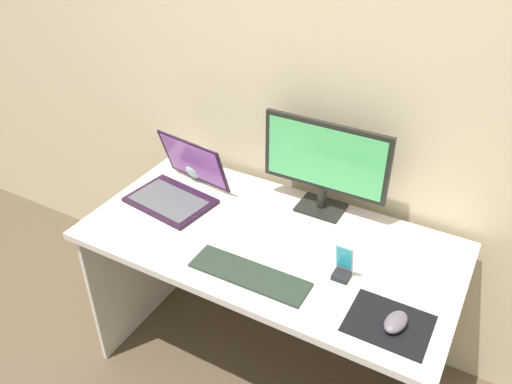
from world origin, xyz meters
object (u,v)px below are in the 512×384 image
keyboard_external (249,275)px  phone_in_dock (343,266)px  laptop (178,187)px  monitor (325,163)px  fishbowl (201,163)px  mouse (396,322)px

keyboard_external → phone_in_dock: size_ratio=3.02×
keyboard_external → laptop: bearing=150.6°
monitor → laptop: 0.60m
fishbowl → keyboard_external: bearing=-42.1°
phone_in_dock → mouse: bearing=-30.6°
monitor → keyboard_external: 0.52m
phone_in_dock → laptop: bearing=170.9°
monitor → keyboard_external: monitor is taller
keyboard_external → mouse: size_ratio=4.16×
phone_in_dock → keyboard_external: bearing=-151.6°
monitor → fishbowl: bearing=-177.4°
monitor → keyboard_external: bearing=-96.9°
fishbowl → phone_in_dock: (0.77, -0.30, -0.02)m
laptop → phone_in_dock: laptop is taller
monitor → mouse: size_ratio=4.98×
mouse → phone_in_dock: phone_in_dock is taller
phone_in_dock → monitor: bearing=123.5°
monitor → fishbowl: monitor is taller
laptop → monitor: bearing=20.7°
laptop → phone_in_dock: 0.77m
laptop → keyboard_external: (0.49, -0.27, -0.04)m
keyboard_external → monitor: bearing=82.7°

